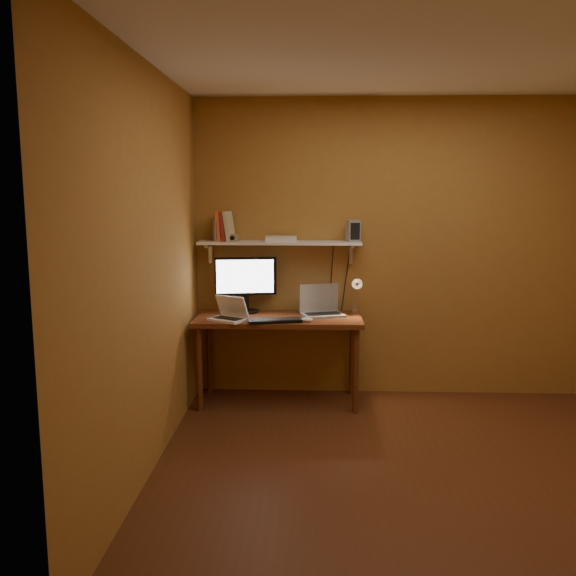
{
  "coord_description": "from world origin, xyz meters",
  "views": [
    {
      "loc": [
        -0.67,
        -3.76,
        1.79
      ],
      "look_at": [
        -0.87,
        1.18,
        1.01
      ],
      "focal_mm": 38.0,
      "sensor_mm": 36.0,
      "label": 1
    }
  ],
  "objects_px": {
    "keyboard": "(275,321)",
    "router": "(281,239)",
    "laptop": "(321,307)",
    "netbook": "(230,313)",
    "wall_shelf": "(280,243)",
    "mouse": "(307,320)",
    "shelf_camera": "(233,238)",
    "desk": "(279,327)",
    "monitor": "(246,282)",
    "desk_lamp": "(356,291)",
    "speaker_left": "(220,230)",
    "speaker_right": "(353,231)"
  },
  "relations": [
    {
      "from": "monitor",
      "to": "netbook",
      "type": "height_order",
      "value": "monitor"
    },
    {
      "from": "speaker_left",
      "to": "router",
      "type": "xyz_separation_m",
      "value": [
        0.53,
        -0.01,
        -0.07
      ]
    },
    {
      "from": "laptop",
      "to": "router",
      "type": "distance_m",
      "value": 0.68
    },
    {
      "from": "monitor",
      "to": "speaker_right",
      "type": "relative_size",
      "value": 2.93
    },
    {
      "from": "wall_shelf",
      "to": "speaker_right",
      "type": "height_order",
      "value": "speaker_right"
    },
    {
      "from": "desk_lamp",
      "to": "speaker_right",
      "type": "bearing_deg",
      "value": 120.59
    },
    {
      "from": "desk",
      "to": "wall_shelf",
      "type": "height_order",
      "value": "wall_shelf"
    },
    {
      "from": "desk",
      "to": "router",
      "type": "distance_m",
      "value": 0.75
    },
    {
      "from": "shelf_camera",
      "to": "router",
      "type": "height_order",
      "value": "shelf_camera"
    },
    {
      "from": "monitor",
      "to": "netbook",
      "type": "xyz_separation_m",
      "value": [
        -0.1,
        -0.34,
        -0.22
      ]
    },
    {
      "from": "shelf_camera",
      "to": "router",
      "type": "distance_m",
      "value": 0.41
    },
    {
      "from": "laptop",
      "to": "mouse",
      "type": "height_order",
      "value": "laptop"
    },
    {
      "from": "speaker_left",
      "to": "speaker_right",
      "type": "distance_m",
      "value": 1.14
    },
    {
      "from": "desk_lamp",
      "to": "shelf_camera",
      "type": "bearing_deg",
      "value": 179.12
    },
    {
      "from": "laptop",
      "to": "speaker_left",
      "type": "bearing_deg",
      "value": 157.59
    },
    {
      "from": "keyboard",
      "to": "router",
      "type": "xyz_separation_m",
      "value": [
        0.03,
        0.38,
        0.64
      ]
    },
    {
      "from": "keyboard",
      "to": "wall_shelf",
      "type": "bearing_deg",
      "value": 75.91
    },
    {
      "from": "laptop",
      "to": "netbook",
      "type": "relative_size",
      "value": 1.15
    },
    {
      "from": "desk_lamp",
      "to": "shelf_camera",
      "type": "xyz_separation_m",
      "value": [
        -1.06,
        0.02,
        0.45
      ]
    },
    {
      "from": "speaker_left",
      "to": "desk",
      "type": "bearing_deg",
      "value": -39.68
    },
    {
      "from": "wall_shelf",
      "to": "desk_lamp",
      "type": "bearing_deg",
      "value": -5.88
    },
    {
      "from": "desk_lamp",
      "to": "router",
      "type": "relative_size",
      "value": 1.42
    },
    {
      "from": "netbook",
      "to": "speaker_right",
      "type": "relative_size",
      "value": 1.9
    },
    {
      "from": "laptop",
      "to": "speaker_right",
      "type": "xyz_separation_m",
      "value": [
        0.27,
        0.08,
        0.65
      ]
    },
    {
      "from": "desk_lamp",
      "to": "wall_shelf",
      "type": "bearing_deg",
      "value": 174.12
    },
    {
      "from": "monitor",
      "to": "mouse",
      "type": "distance_m",
      "value": 0.71
    },
    {
      "from": "mouse",
      "to": "speaker_right",
      "type": "bearing_deg",
      "value": 51.26
    },
    {
      "from": "desk",
      "to": "speaker_left",
      "type": "distance_m",
      "value": 0.97
    },
    {
      "from": "laptop",
      "to": "speaker_right",
      "type": "height_order",
      "value": "speaker_right"
    },
    {
      "from": "desk_lamp",
      "to": "speaker_left",
      "type": "distance_m",
      "value": 1.28
    },
    {
      "from": "laptop",
      "to": "mouse",
      "type": "xyz_separation_m",
      "value": [
        -0.12,
        -0.29,
        -0.05
      ]
    },
    {
      "from": "desk_lamp",
      "to": "shelf_camera",
      "type": "relative_size",
      "value": 3.4
    },
    {
      "from": "speaker_right",
      "to": "shelf_camera",
      "type": "xyz_separation_m",
      "value": [
        -1.03,
        -0.04,
        -0.06
      ]
    },
    {
      "from": "keyboard",
      "to": "desk_lamp",
      "type": "height_order",
      "value": "desk_lamp"
    },
    {
      "from": "wall_shelf",
      "to": "router",
      "type": "relative_size",
      "value": 5.29
    },
    {
      "from": "desk_lamp",
      "to": "shelf_camera",
      "type": "distance_m",
      "value": 1.15
    },
    {
      "from": "netbook",
      "to": "laptop",
      "type": "bearing_deg",
      "value": 47.54
    },
    {
      "from": "desk",
      "to": "netbook",
      "type": "height_order",
      "value": "netbook"
    },
    {
      "from": "monitor",
      "to": "keyboard",
      "type": "relative_size",
      "value": 1.24
    },
    {
      "from": "speaker_left",
      "to": "shelf_camera",
      "type": "height_order",
      "value": "speaker_left"
    },
    {
      "from": "laptop",
      "to": "keyboard",
      "type": "distance_m",
      "value": 0.49
    },
    {
      "from": "desk",
      "to": "monitor",
      "type": "distance_m",
      "value": 0.5
    },
    {
      "from": "desk",
      "to": "laptop",
      "type": "height_order",
      "value": "laptop"
    },
    {
      "from": "keyboard",
      "to": "mouse",
      "type": "distance_m",
      "value": 0.26
    },
    {
      "from": "keyboard",
      "to": "router",
      "type": "height_order",
      "value": "router"
    },
    {
      "from": "speaker_left",
      "to": "speaker_right",
      "type": "xyz_separation_m",
      "value": [
        1.14,
        -0.0,
        -0.0
      ]
    },
    {
      "from": "netbook",
      "to": "keyboard",
      "type": "xyz_separation_m",
      "value": [
        0.38,
        -0.06,
        -0.04
      ]
    },
    {
      "from": "wall_shelf",
      "to": "mouse",
      "type": "relative_size",
      "value": 14.63
    },
    {
      "from": "monitor",
      "to": "speaker_left",
      "type": "height_order",
      "value": "speaker_left"
    },
    {
      "from": "desk",
      "to": "mouse",
      "type": "height_order",
      "value": "mouse"
    }
  ]
}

